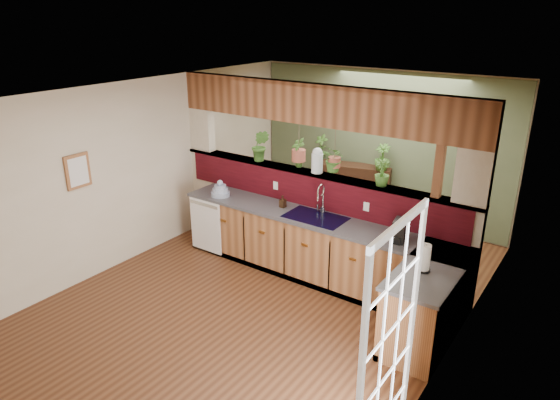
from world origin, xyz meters
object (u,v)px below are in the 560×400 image
Objects in this scene: dish_stack at (220,191)px; paper_towel at (424,258)px; glass_jar at (317,160)px; shelving_console at (351,189)px; soap_dispenser at (283,201)px; coffee_maker at (399,231)px; faucet at (321,198)px.

paper_towel is at bearing -8.54° from dish_stack.
dish_stack is at bearing -160.91° from glass_jar.
shelving_console is (0.96, 2.38, -0.48)m from dish_stack.
glass_jar is (-1.91, 0.97, 0.52)m from paper_towel.
soap_dispenser is 0.12× the size of shelving_console.
paper_towel is 0.91× the size of glass_jar.
glass_jar is (-1.41, 0.43, 0.54)m from coffee_maker.
faucet is 0.59m from soap_dispenser.
shelving_console is at bearing 102.20° from glass_jar.
glass_jar reaches higher than dish_stack.
faucet is 1.52× the size of dish_stack.
faucet is 1.87m from paper_towel.
shelving_console is (-1.83, 2.33, -0.53)m from coffee_maker.
paper_towel is at bearing -15.98° from soap_dispenser.
shelving_console is (-0.62, 2.12, -0.63)m from faucet.
paper_towel is (3.29, -0.49, 0.07)m from dish_stack.
faucet is at bearing 160.01° from coffee_maker.
glass_jar is at bearing -92.75° from shelving_console.
coffee_maker is 0.20× the size of shelving_console.
paper_towel reaches higher than dish_stack.
dish_stack is at bearing 171.00° from coffee_maker.
coffee_maker is (1.77, -0.11, 0.04)m from soap_dispenser.
paper_towel reaches higher than coffee_maker.
dish_stack is at bearing 171.46° from paper_towel.
faucet is at bearing -88.64° from shelving_console.
dish_stack is 0.80× the size of glass_jar.
dish_stack reaches higher than shelving_console.
coffee_maker is at bearing 132.70° from paper_towel.
glass_jar is at bearing 153.16° from coffee_maker.
glass_jar reaches higher than faucet.
glass_jar is at bearing 42.40° from soap_dispenser.
soap_dispenser is 0.63× the size of coffee_maker.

